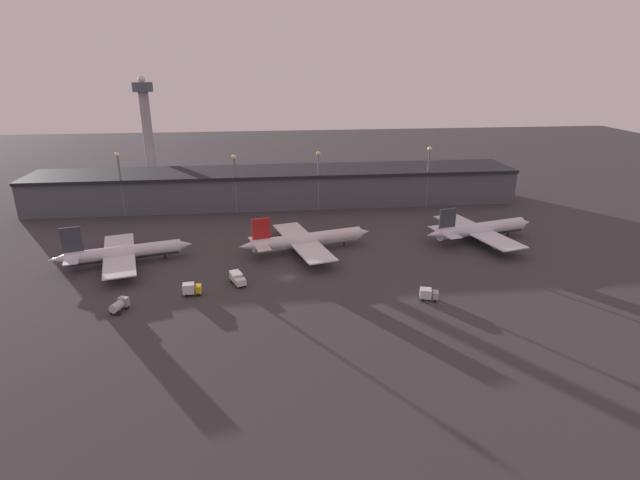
% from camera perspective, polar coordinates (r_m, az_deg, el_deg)
% --- Properties ---
extents(ground, '(600.00, 600.00, 0.00)m').
position_cam_1_polar(ground, '(139.02, -3.69, -4.28)').
color(ground, '#383538').
extents(terminal_building, '(196.17, 25.43, 14.16)m').
position_cam_1_polar(terminal_building, '(208.72, -4.87, 6.10)').
color(terminal_building, '#4C515B').
rests_on(terminal_building, ground).
extents(airplane_0, '(39.24, 36.96, 12.92)m').
position_cam_1_polar(airplane_0, '(157.27, -21.60, -1.38)').
color(airplane_0, silver).
rests_on(airplane_0, ground).
extents(airplane_1, '(43.00, 38.19, 12.35)m').
position_cam_1_polar(airplane_1, '(156.32, -1.57, -0.01)').
color(airplane_1, silver).
rests_on(airplane_1, ground).
extents(airplane_2, '(40.99, 38.37, 12.45)m').
position_cam_1_polar(airplane_2, '(173.35, 17.83, 1.13)').
color(airplane_2, silver).
rests_on(airplane_2, ground).
extents(service_vehicle_0, '(5.10, 3.77, 3.02)m').
position_cam_1_polar(service_vehicle_0, '(128.39, 12.27, -6.05)').
color(service_vehicle_0, '#9EA3A8').
rests_on(service_vehicle_0, ground).
extents(service_vehicle_1, '(3.97, 5.39, 2.95)m').
position_cam_1_polar(service_vehicle_1, '(129.32, -21.97, -6.93)').
color(service_vehicle_1, '#9EA3A8').
rests_on(service_vehicle_1, ground).
extents(service_vehicle_2, '(4.78, 2.73, 3.26)m').
position_cam_1_polar(service_vehicle_2, '(132.07, -14.49, -5.42)').
color(service_vehicle_2, gold).
rests_on(service_vehicle_2, ground).
extents(service_vehicle_3, '(4.81, 7.08, 3.01)m').
position_cam_1_polar(service_vehicle_3, '(136.01, -9.43, -4.31)').
color(service_vehicle_3, white).
rests_on(service_vehicle_3, ground).
extents(lamp_post_0, '(1.80, 1.80, 24.49)m').
position_cam_1_polar(lamp_post_0, '(202.82, -21.87, 6.79)').
color(lamp_post_0, slate).
rests_on(lamp_post_0, ground).
extents(lamp_post_1, '(1.80, 1.80, 22.85)m').
position_cam_1_polar(lamp_post_1, '(196.13, -9.69, 7.26)').
color(lamp_post_1, slate).
rests_on(lamp_post_1, ground).
extents(lamp_post_2, '(1.80, 1.80, 23.43)m').
position_cam_1_polar(lamp_post_2, '(196.91, -0.20, 7.69)').
color(lamp_post_2, slate).
rests_on(lamp_post_2, ground).
extents(lamp_post_3, '(1.80, 1.80, 24.41)m').
position_cam_1_polar(lamp_post_3, '(206.39, 12.28, 7.97)').
color(lamp_post_3, slate).
rests_on(lamp_post_3, ground).
extents(control_tower, '(9.00, 9.00, 50.18)m').
position_cam_1_polar(control_tower, '(243.70, -19.20, 12.29)').
color(control_tower, '#99999E').
rests_on(control_tower, ground).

